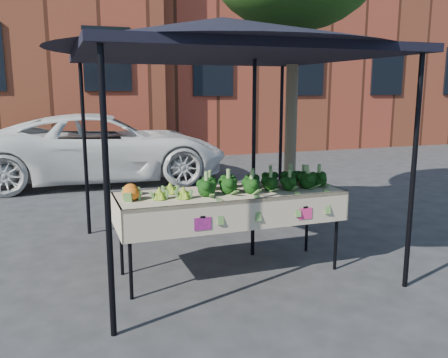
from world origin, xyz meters
TOP-DOWN VIEW (x-y plane):
  - ground at (0.00, 0.00)m, footprint 90.00×90.00m
  - table at (-0.12, -0.10)m, footprint 2.40×0.81m
  - canopy at (-0.03, 0.40)m, footprint 3.16×3.16m
  - broccoli_heap at (0.24, -0.07)m, footprint 1.51×0.54m
  - romanesco_cluster at (-0.79, -0.11)m, footprint 0.40×0.44m
  - cauliflower_pair at (-1.16, -0.03)m, footprint 0.20×0.40m
  - vehicle at (-0.90, 5.65)m, footprint 1.57×2.48m
  - street_tree at (1.30, 1.29)m, footprint 2.43×2.43m
  - building_right at (7.00, 12.50)m, footprint 12.00×8.00m

SIDE VIEW (x-z plane):
  - ground at x=0.00m, z-range 0.00..0.00m
  - table at x=-0.12m, z-range 0.00..0.90m
  - cauliflower_pair at x=-1.16m, z-range 0.90..1.05m
  - romanesco_cluster at x=-0.79m, z-range 0.90..1.07m
  - broccoli_heap at x=0.24m, z-range 0.90..1.12m
  - canopy at x=-0.03m, z-range 0.00..2.74m
  - street_tree at x=1.30m, z-range 0.00..4.79m
  - vehicle at x=-0.90m, z-range 0.00..5.21m
  - building_right at x=7.00m, z-range 0.00..8.50m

